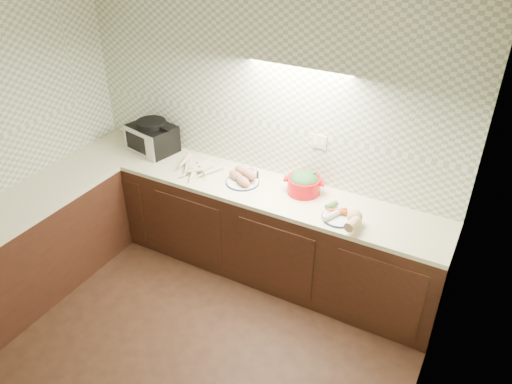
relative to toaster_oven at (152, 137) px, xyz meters
The scene contains 8 objects.
room 2.06m from the toaster_oven, 55.07° to the right, with size 3.60×3.60×2.60m.
counter 1.20m from the toaster_oven, 64.40° to the right, with size 3.60×3.60×0.90m.
toaster_oven is the anchor object (origin of this frame).
parsnip_pile 0.67m from the toaster_oven, 11.51° to the right, with size 0.47×0.39×0.08m.
sweet_potato_plate 1.11m from the toaster_oven, ahead, with size 0.31×0.30×0.14m.
onion_bowl 1.13m from the toaster_oven, ahead, with size 0.13×0.13×0.10m.
dutch_oven 1.64m from the toaster_oven, ahead, with size 0.36×0.34×0.20m.
veg_plate 2.12m from the toaster_oven, ahead, with size 0.38×0.33×0.13m.
Camera 1 is at (1.89, -1.80, 3.19)m, focal length 35.00 mm.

